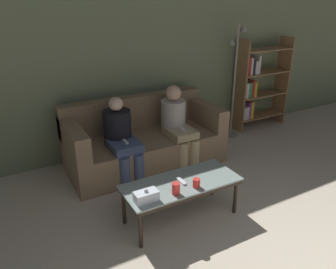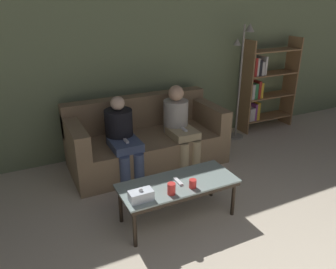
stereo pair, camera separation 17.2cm
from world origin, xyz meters
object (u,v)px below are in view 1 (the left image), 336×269
cup_near_right (196,183)px  game_remote (181,181)px  seated_person_left_end (121,136)px  seated_person_mid_left (177,123)px  cup_near_left (176,189)px  tissue_box (146,196)px  standing_lamp (236,70)px  bookshelf (255,85)px  coffee_table (181,186)px  couch (144,141)px

cup_near_right → game_remote: bearing=119.0°
seated_person_left_end → seated_person_mid_left: (0.81, 0.01, 0.02)m
cup_near_left → tissue_box: bearing=174.6°
cup_near_right → seated_person_left_end: 1.30m
seated_person_mid_left → game_remote: bearing=-118.4°
standing_lamp → tissue_box: bearing=-145.0°
standing_lamp → game_remote: bearing=-141.4°
game_remote → bookshelf: bearing=33.7°
coffee_table → seated_person_mid_left: bearing=61.6°
cup_near_left → coffee_table: bearing=45.8°
cup_near_right → standing_lamp: standing_lamp is taller
bookshelf → cup_near_left: bearing=-145.5°
cup_near_left → seated_person_mid_left: seated_person_mid_left is taller
couch → game_remote: size_ratio=13.88×
seated_person_left_end → bookshelf: bearing=11.2°
cup_near_left → game_remote: size_ratio=0.77×
game_remote → couch: bearing=81.5°
tissue_box → couch: bearing=66.0°
coffee_table → cup_near_right: bearing=-61.0°
coffee_table → tissue_box: tissue_box is taller
couch → coffee_table: 1.35m
couch → cup_near_left: 1.54m
couch → seated_person_left_end: size_ratio=2.00×
cup_near_right → couch: bearing=85.5°
coffee_table → standing_lamp: (1.89, 1.50, 0.72)m
cup_near_right → seated_person_left_end: size_ratio=0.08×
couch → seated_person_mid_left: 0.53m
coffee_table → cup_near_right: 0.19m
coffee_table → bookshelf: (2.47, 1.65, 0.37)m
coffee_table → standing_lamp: standing_lamp is taller
couch → standing_lamp: size_ratio=1.16×
bookshelf → standing_lamp: size_ratio=0.86×
coffee_table → seated_person_mid_left: seated_person_mid_left is taller
coffee_table → cup_near_left: bearing=-134.2°
game_remote → seated_person_mid_left: (0.60, 1.12, 0.14)m
bookshelf → seated_person_left_end: bookshelf is taller
bookshelf → seated_person_mid_left: bookshelf is taller
coffee_table → cup_near_right: (0.08, -0.15, 0.09)m
game_remote → bookshelf: size_ratio=0.10×
standing_lamp → seated_person_left_end: standing_lamp is taller
seated_person_left_end → game_remote: bearing=-79.5°
coffee_table → tissue_box: bearing=-163.8°
cup_near_right → standing_lamp: bearing=42.5°
bookshelf → seated_person_left_end: (-2.68, -0.53, -0.19)m
tissue_box → seated_person_left_end: seated_person_left_end is taller
coffee_table → seated_person_left_end: size_ratio=1.16×
game_remote → seated_person_mid_left: seated_person_mid_left is taller
cup_near_left → couch: bearing=76.7°
couch → game_remote: bearing=-98.5°
cup_near_right → bookshelf: (2.39, 1.80, 0.28)m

